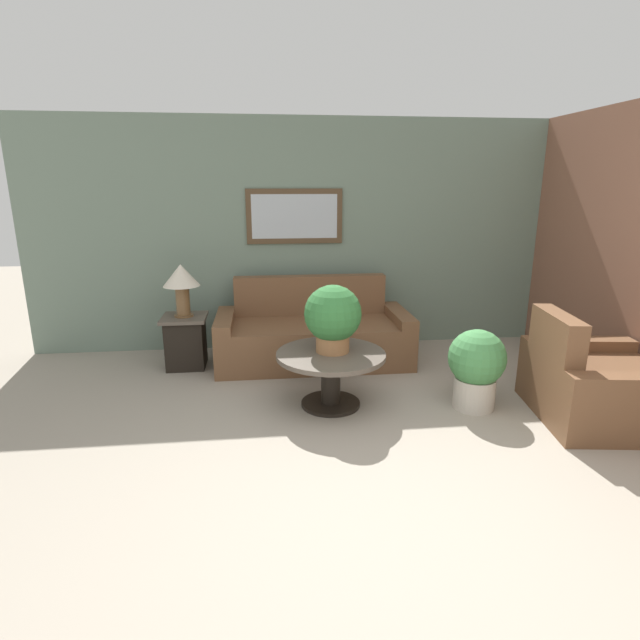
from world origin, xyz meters
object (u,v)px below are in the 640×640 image
at_px(coffee_table, 331,367).
at_px(side_table, 186,341).
at_px(potted_plant_on_table, 333,317).
at_px(couch_main, 313,336).
at_px(potted_plant_floor, 476,366).
at_px(table_lamp, 181,280).
at_px(armchair, 595,386).

xyz_separation_m(coffee_table, side_table, (-1.39, 1.13, -0.07)).
relative_size(coffee_table, potted_plant_on_table, 1.62).
bearing_deg(couch_main, potted_plant_floor, -46.58).
bearing_deg(side_table, table_lamp, 0.00).
bearing_deg(table_lamp, potted_plant_on_table, -37.94).
height_order(coffee_table, potted_plant_floor, potted_plant_floor).
xyz_separation_m(couch_main, table_lamp, (-1.35, -0.02, 0.65)).
bearing_deg(armchair, couch_main, 61.15).
height_order(side_table, table_lamp, table_lamp).
relative_size(coffee_table, side_table, 1.70).
bearing_deg(side_table, couch_main, 0.91).
bearing_deg(potted_plant_floor, side_table, 153.29).
bearing_deg(potted_plant_floor, potted_plant_on_table, 169.72).
bearing_deg(coffee_table, couch_main, 91.89).
bearing_deg(coffee_table, side_table, 140.81).
relative_size(armchair, table_lamp, 2.20).
relative_size(couch_main, armchair, 1.72).
distance_m(couch_main, coffee_table, 1.16).
relative_size(armchair, potted_plant_floor, 1.71).
xyz_separation_m(potted_plant_on_table, potted_plant_floor, (1.21, -0.22, -0.41)).
height_order(armchair, coffee_table, armchair).
height_order(side_table, potted_plant_on_table, potted_plant_on_table).
bearing_deg(potted_plant_on_table, couch_main, 92.92).
distance_m(coffee_table, potted_plant_floor, 1.24).
bearing_deg(armchair, potted_plant_floor, 79.80).
height_order(couch_main, table_lamp, table_lamp).
relative_size(armchair, side_table, 2.17).
height_order(couch_main, side_table, couch_main).
xyz_separation_m(table_lamp, potted_plant_floor, (2.62, -1.32, -0.55)).
relative_size(couch_main, potted_plant_on_table, 3.54).
distance_m(armchair, coffee_table, 2.18).
relative_size(table_lamp, potted_plant_on_table, 0.94).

